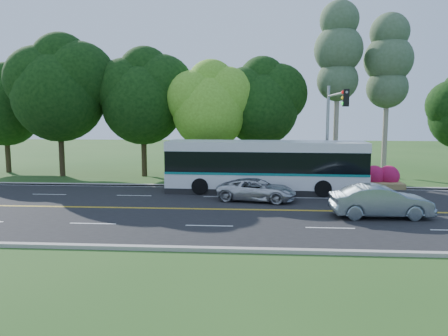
# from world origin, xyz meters

# --- Properties ---
(ground) EXTENTS (120.00, 120.00, 0.00)m
(ground) POSITION_xyz_m (0.00, 0.00, 0.00)
(ground) COLOR #264E1A
(ground) RESTS_ON ground
(road) EXTENTS (60.00, 14.00, 0.02)m
(road) POSITION_xyz_m (0.00, 0.00, 0.01)
(road) COLOR black
(road) RESTS_ON ground
(curb_north) EXTENTS (60.00, 0.30, 0.15)m
(curb_north) POSITION_xyz_m (0.00, 7.15, 0.07)
(curb_north) COLOR #A49D94
(curb_north) RESTS_ON ground
(curb_south) EXTENTS (60.00, 0.30, 0.15)m
(curb_south) POSITION_xyz_m (0.00, -7.15, 0.07)
(curb_south) COLOR #A49D94
(curb_south) RESTS_ON ground
(grass_verge) EXTENTS (60.00, 4.00, 0.10)m
(grass_verge) POSITION_xyz_m (0.00, 9.00, 0.05)
(grass_verge) COLOR #264E1A
(grass_verge) RESTS_ON ground
(lane_markings) EXTENTS (57.60, 13.82, 0.00)m
(lane_markings) POSITION_xyz_m (-0.09, 0.00, 0.02)
(lane_markings) COLOR gold
(lane_markings) RESTS_ON road
(tree_row) EXTENTS (44.70, 9.10, 13.84)m
(tree_row) POSITION_xyz_m (-5.15, 12.13, 6.73)
(tree_row) COLOR black
(tree_row) RESTS_ON ground
(bougainvillea_hedge) EXTENTS (9.50, 2.25, 1.50)m
(bougainvillea_hedge) POSITION_xyz_m (7.18, 8.15, 0.72)
(bougainvillea_hedge) COLOR maroon
(bougainvillea_hedge) RESTS_ON ground
(traffic_signal) EXTENTS (0.42, 6.10, 7.00)m
(traffic_signal) POSITION_xyz_m (6.49, 5.40, 4.67)
(traffic_signal) COLOR gray
(traffic_signal) RESTS_ON ground
(transit_bus) EXTENTS (12.87, 3.27, 3.34)m
(transit_bus) POSITION_xyz_m (2.22, 5.24, 1.67)
(transit_bus) COLOR silver
(transit_bus) RESTS_ON road
(sedan) EXTENTS (4.94, 1.93, 1.60)m
(sedan) POSITION_xyz_m (7.83, -1.26, 0.82)
(sedan) COLOR slate
(sedan) RESTS_ON road
(suv) EXTENTS (4.96, 3.01, 1.29)m
(suv) POSITION_xyz_m (1.69, 2.49, 0.66)
(suv) COLOR silver
(suv) RESTS_ON road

